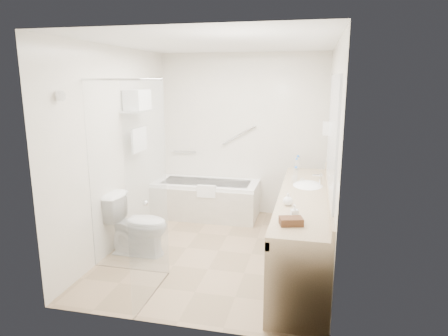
% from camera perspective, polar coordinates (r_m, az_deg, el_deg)
% --- Properties ---
extents(floor, '(3.20, 3.20, 0.00)m').
position_cam_1_polar(floor, '(5.11, -0.76, -11.74)').
color(floor, '#9A7F5F').
rests_on(floor, ground).
extents(ceiling, '(2.60, 3.20, 0.10)m').
position_cam_1_polar(ceiling, '(4.68, -0.86, 17.43)').
color(ceiling, silver).
rests_on(ceiling, wall_back).
extents(wall_back, '(2.60, 0.10, 2.50)m').
position_cam_1_polar(wall_back, '(6.28, 2.64, 4.74)').
color(wall_back, beige).
rests_on(wall_back, ground).
extents(wall_front, '(2.60, 0.10, 2.50)m').
position_cam_1_polar(wall_front, '(3.24, -7.49, -2.81)').
color(wall_front, beige).
rests_on(wall_front, ground).
extents(wall_left, '(0.10, 3.20, 2.50)m').
position_cam_1_polar(wall_left, '(5.19, -14.90, 2.68)').
color(wall_left, beige).
rests_on(wall_left, ground).
extents(wall_right, '(0.10, 3.20, 2.50)m').
position_cam_1_polar(wall_right, '(4.61, 15.10, 1.46)').
color(wall_right, beige).
rests_on(wall_right, ground).
extents(bathtub, '(1.60, 0.73, 0.59)m').
position_cam_1_polar(bathtub, '(6.26, -2.56, -4.44)').
color(bathtub, white).
rests_on(bathtub, floor).
extents(grab_bar_short, '(0.40, 0.03, 0.03)m').
position_cam_1_polar(grab_bar_short, '(6.53, -5.69, 2.32)').
color(grab_bar_short, silver).
rests_on(grab_bar_short, wall_back).
extents(grab_bar_long, '(0.53, 0.03, 0.33)m').
position_cam_1_polar(grab_bar_long, '(6.25, 2.13, 4.71)').
color(grab_bar_long, silver).
rests_on(grab_bar_long, wall_back).
extents(shower_enclosure, '(0.96, 0.91, 2.11)m').
position_cam_1_polar(shower_enclosure, '(4.13, -12.42, -2.30)').
color(shower_enclosure, silver).
rests_on(shower_enclosure, floor).
extents(towel_shelf, '(0.24, 0.55, 0.81)m').
position_cam_1_polar(towel_shelf, '(5.39, -12.23, 8.56)').
color(towel_shelf, silver).
rests_on(towel_shelf, wall_left).
extents(vanity_counter, '(0.55, 2.70, 0.95)m').
position_cam_1_polar(vanity_counter, '(4.62, 11.30, -6.17)').
color(vanity_counter, tan).
rests_on(vanity_counter, floor).
extents(sink, '(0.40, 0.52, 0.14)m').
position_cam_1_polar(sink, '(4.95, 11.88, -2.75)').
color(sink, white).
rests_on(sink, vanity_counter).
extents(faucet, '(0.03, 0.03, 0.14)m').
position_cam_1_polar(faucet, '(4.92, 13.63, -1.59)').
color(faucet, silver).
rests_on(faucet, vanity_counter).
extents(mirror, '(0.02, 2.00, 1.20)m').
position_cam_1_polar(mirror, '(4.42, 15.26, 4.92)').
color(mirror, '#B6BBC3').
rests_on(mirror, wall_right).
extents(hairdryer_unit, '(0.08, 0.10, 0.18)m').
position_cam_1_polar(hairdryer_unit, '(5.62, 14.35, 5.49)').
color(hairdryer_unit, white).
rests_on(hairdryer_unit, wall_right).
extents(toilet, '(0.76, 0.43, 0.74)m').
position_cam_1_polar(toilet, '(5.02, -12.25, -7.91)').
color(toilet, white).
rests_on(toilet, floor).
extents(amenity_basket, '(0.23, 0.18, 0.07)m').
position_cam_1_polar(amenity_basket, '(3.59, 9.56, -7.51)').
color(amenity_basket, '#4E2E1B').
rests_on(amenity_basket, vanity_counter).
extents(soap_bottle_a, '(0.11, 0.16, 0.07)m').
position_cam_1_polar(soap_bottle_a, '(3.71, 9.99, -6.82)').
color(soap_bottle_a, white).
rests_on(soap_bottle_a, vanity_counter).
extents(soap_bottle_b, '(0.13, 0.15, 0.10)m').
position_cam_1_polar(soap_bottle_b, '(4.11, 9.12, -4.60)').
color(soap_bottle_b, white).
rests_on(soap_bottle_b, vanity_counter).
extents(water_bottle_left, '(0.06, 0.06, 0.18)m').
position_cam_1_polar(water_bottle_left, '(5.68, 10.31, 0.46)').
color(water_bottle_left, silver).
rests_on(water_bottle_left, vanity_counter).
extents(water_bottle_mid, '(0.06, 0.06, 0.21)m').
position_cam_1_polar(water_bottle_mid, '(5.75, 10.50, 0.72)').
color(water_bottle_mid, silver).
rests_on(water_bottle_mid, vanity_counter).
extents(water_bottle_right, '(0.06, 0.06, 0.18)m').
position_cam_1_polar(water_bottle_right, '(5.13, 10.20, -0.83)').
color(water_bottle_right, silver).
rests_on(water_bottle_right, vanity_counter).
extents(drinking_glass_near, '(0.09, 0.09, 0.09)m').
position_cam_1_polar(drinking_glass_near, '(5.01, 9.97, -1.59)').
color(drinking_glass_near, silver).
rests_on(drinking_glass_near, vanity_counter).
extents(drinking_glass_far, '(0.07, 0.07, 0.08)m').
position_cam_1_polar(drinking_glass_far, '(4.96, 11.14, -1.85)').
color(drinking_glass_far, silver).
rests_on(drinking_glass_far, vanity_counter).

